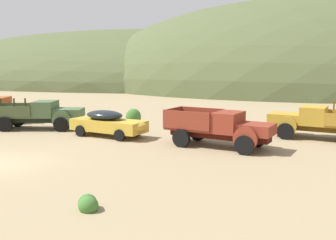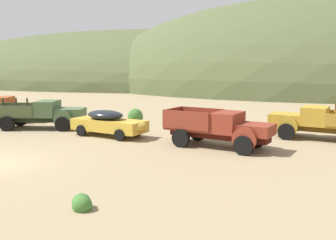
{
  "view_description": "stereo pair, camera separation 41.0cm",
  "coord_description": "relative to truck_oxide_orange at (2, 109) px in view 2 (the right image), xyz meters",
  "views": [
    {
      "loc": [
        11.32,
        -13.62,
        4.35
      ],
      "look_at": [
        6.04,
        6.73,
        1.22
      ],
      "focal_mm": 40.49,
      "sensor_mm": 36.0,
      "label": 1
    },
    {
      "loc": [
        11.72,
        -13.51,
        4.35
      ],
      "look_at": [
        6.04,
        6.73,
        1.22
      ],
      "focal_mm": 40.49,
      "sensor_mm": 36.0,
      "label": 2
    }
  ],
  "objects": [
    {
      "name": "truck_oxide_orange",
      "position": [
        0.0,
        0.0,
        0.0
      ],
      "size": [
        6.04,
        3.72,
        1.89
      ],
      "rotation": [
        0.0,
        0.0,
        0.31
      ],
      "color": "#51220D",
      "rests_on": "ground"
    },
    {
      "name": "hill_far_right",
      "position": [
        24.65,
        54.57,
        -0.99
      ],
      "size": [
        80.78,
        68.25,
        32.41
      ],
      "primitive_type": "ellipsoid",
      "color": "#4C5633",
      "rests_on": "ground"
    },
    {
      "name": "bush_between_trucks",
      "position": [
        9.48,
        3.14,
        -0.7
      ],
      "size": [
        1.23,
        1.09,
        1.24
      ],
      "color": "#3D702D",
      "rests_on": "ground"
    },
    {
      "name": "truck_weathered_green",
      "position": [
        4.98,
        -1.78,
        0.01
      ],
      "size": [
        6.26,
        3.43,
        2.16
      ],
      "rotation": [
        0.0,
        0.0,
        0.24
      ],
      "color": "#232B1B",
      "rests_on": "ground"
    },
    {
      "name": "truck_mustard",
      "position": [
        22.18,
        -0.74,
        0.03
      ],
      "size": [
        6.42,
        3.42,
        2.16
      ],
      "rotation": [
        0.0,
        0.0,
        2.9
      ],
      "color": "#593D12",
      "rests_on": "ground"
    },
    {
      "name": "bush_front_left",
      "position": [
        14.25,
        -14.04,
        -0.83
      ],
      "size": [
        0.7,
        0.68,
        0.59
      ],
      "color": "#3D702D",
      "rests_on": "ground"
    },
    {
      "name": "car_faded_yellow",
      "position": [
        10.31,
        -3.13,
        -0.17
      ],
      "size": [
        5.2,
        2.84,
        1.57
      ],
      "rotation": [
        0.0,
        0.0,
        -0.26
      ],
      "color": "gold",
      "rests_on": "ground"
    },
    {
      "name": "hill_center",
      "position": [
        -11.51,
        62.87,
        -0.99
      ],
      "size": [
        119.92,
        70.58,
        24.23
      ],
      "primitive_type": "ellipsoid",
      "color": "#4C5633",
      "rests_on": "ground"
    },
    {
      "name": "truck_rust_red",
      "position": [
        17.33,
        -4.47,
        0.02
      ],
      "size": [
        5.92,
        3.43,
        1.91
      ],
      "rotation": [
        0.0,
        0.0,
        -0.27
      ],
      "color": "#42140D",
      "rests_on": "ground"
    },
    {
      "name": "bush_near_barrel",
      "position": [
        16.77,
        -1.06,
        -0.83
      ],
      "size": [
        0.89,
        0.87,
        0.6
      ],
      "color": "#4C8438",
      "rests_on": "ground"
    }
  ]
}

